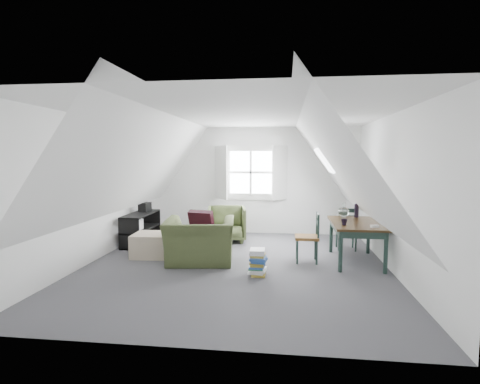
# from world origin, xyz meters

# --- Properties ---
(floor) EXTENTS (5.50, 5.50, 0.00)m
(floor) POSITION_xyz_m (0.00, 0.00, 0.00)
(floor) COLOR #48474C
(floor) RESTS_ON ground
(ceiling) EXTENTS (5.50, 5.50, 0.00)m
(ceiling) POSITION_xyz_m (0.00, 0.00, 2.50)
(ceiling) COLOR white
(ceiling) RESTS_ON wall_back
(wall_back) EXTENTS (5.00, 0.00, 5.00)m
(wall_back) POSITION_xyz_m (0.00, 2.75, 1.25)
(wall_back) COLOR white
(wall_back) RESTS_ON ground
(wall_front) EXTENTS (5.00, 0.00, 5.00)m
(wall_front) POSITION_xyz_m (0.00, -2.75, 1.25)
(wall_front) COLOR white
(wall_front) RESTS_ON ground
(wall_left) EXTENTS (0.00, 5.50, 5.50)m
(wall_left) POSITION_xyz_m (-2.50, 0.00, 1.25)
(wall_left) COLOR white
(wall_left) RESTS_ON ground
(wall_right) EXTENTS (0.00, 5.50, 5.50)m
(wall_right) POSITION_xyz_m (2.50, 0.00, 1.25)
(wall_right) COLOR white
(wall_right) RESTS_ON ground
(slope_left) EXTENTS (3.19, 5.50, 4.48)m
(slope_left) POSITION_xyz_m (-1.55, 0.00, 1.78)
(slope_left) COLOR white
(slope_left) RESTS_ON wall_left
(slope_right) EXTENTS (3.19, 5.50, 4.48)m
(slope_right) POSITION_xyz_m (1.55, 0.00, 1.78)
(slope_right) COLOR white
(slope_right) RESTS_ON wall_right
(dormer_window) EXTENTS (1.71, 0.35, 1.30)m
(dormer_window) POSITION_xyz_m (0.00, 2.68, 1.45)
(dormer_window) COLOR white
(dormer_window) RESTS_ON wall_back
(skylight) EXTENTS (0.35, 0.75, 0.47)m
(skylight) POSITION_xyz_m (1.55, 1.30, 1.75)
(skylight) COLOR white
(skylight) RESTS_ON slope_right
(armchair_near) EXTENTS (1.28, 1.15, 0.75)m
(armchair_near) POSITION_xyz_m (-0.63, 0.11, 0.00)
(armchair_near) COLOR #3F4A27
(armchair_near) RESTS_ON floor
(armchair_far) EXTENTS (0.92, 0.94, 0.75)m
(armchair_far) POSITION_xyz_m (-0.44, 1.82, 0.00)
(armchair_far) COLOR #3F4A27
(armchair_far) RESTS_ON floor
(throw_pillow) EXTENTS (0.47, 0.33, 0.45)m
(throw_pillow) POSITION_xyz_m (-0.63, 0.26, 0.67)
(throw_pillow) COLOR #340E1A
(throw_pillow) RESTS_ON armchair_near
(ottoman) EXTENTS (0.66, 0.66, 0.42)m
(ottoman) POSITION_xyz_m (-1.62, 0.42, 0.21)
(ottoman) COLOR tan
(ottoman) RESTS_ON floor
(dining_table) EXTENTS (0.84, 1.39, 0.70)m
(dining_table) POSITION_xyz_m (2.04, 0.48, 0.60)
(dining_table) COLOR black
(dining_table) RESTS_ON floor
(demijohn) EXTENTS (0.20, 0.20, 0.28)m
(demijohn) POSITION_xyz_m (1.89, 0.93, 0.81)
(demijohn) COLOR silver
(demijohn) RESTS_ON dining_table
(vase_twigs) EXTENTS (0.08, 0.09, 0.63)m
(vase_twigs) POSITION_xyz_m (2.14, 1.03, 0.84)
(vase_twigs) COLOR black
(vase_twigs) RESTS_ON dining_table
(cup) EXTENTS (0.12, 0.12, 0.10)m
(cup) POSITION_xyz_m (1.79, 0.18, 0.70)
(cup) COLOR black
(cup) RESTS_ON dining_table
(paper_box) EXTENTS (0.13, 0.11, 0.04)m
(paper_box) POSITION_xyz_m (2.24, 0.03, 0.72)
(paper_box) COLOR white
(paper_box) RESTS_ON dining_table
(dining_chair_far) EXTENTS (0.39, 0.39, 0.84)m
(dining_chair_far) POSITION_xyz_m (2.01, 1.33, 0.44)
(dining_chair_far) COLOR brown
(dining_chair_far) RESTS_ON floor
(dining_chair_near) EXTENTS (0.40, 0.40, 0.86)m
(dining_chair_near) POSITION_xyz_m (1.23, 0.38, 0.45)
(dining_chair_near) COLOR brown
(dining_chair_near) RESTS_ON floor
(media_shelf) EXTENTS (0.42, 1.25, 0.64)m
(media_shelf) POSITION_xyz_m (-2.19, 1.33, 0.29)
(media_shelf) COLOR black
(media_shelf) RESTS_ON floor
(electronics_box) EXTENTS (0.23, 0.29, 0.21)m
(electronics_box) POSITION_xyz_m (-2.19, 1.62, 0.73)
(electronics_box) COLOR black
(electronics_box) RESTS_ON media_shelf
(magazine_stack) EXTENTS (0.30, 0.36, 0.40)m
(magazine_stack) POSITION_xyz_m (0.41, -0.45, 0.20)
(magazine_stack) COLOR #B29933
(magazine_stack) RESTS_ON floor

